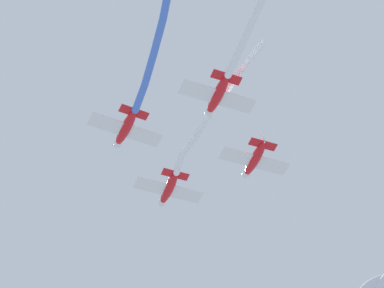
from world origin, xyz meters
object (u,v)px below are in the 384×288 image
Objects in this scene: airplane_left_wing at (125,129)px; airplane_lead at (169,189)px; airplane_slot at (217,95)px; airplane_right_wing at (254,160)px.

airplane_lead is at bearing -48.79° from airplane_left_wing.
airplane_slot is at bearing -178.74° from airplane_lead.
airplane_right_wing is 1.00× the size of airplane_slot.
airplane_lead is at bearing 0.38° from airplane_slot.
airplane_right_wing is (-12.51, 7.20, 0.70)m from airplane_left_wing.
airplane_right_wing is at bearing -93.74° from airplane_left_wing.
airplane_left_wing is (9.86, 2.64, -0.40)m from airplane_lead.
airplane_slot is (7.20, 12.50, -0.20)m from airplane_lead.
airplane_right_wing is 10.21m from airplane_slot.
airplane_slot is (-2.66, 9.85, 0.20)m from airplane_left_wing.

